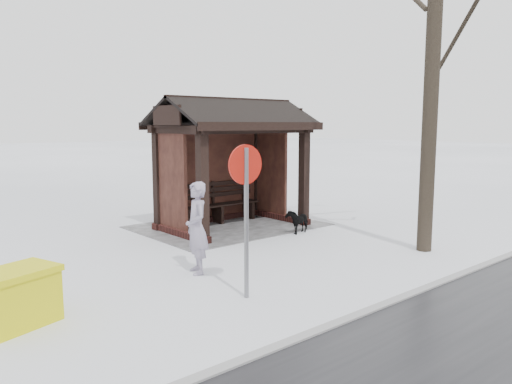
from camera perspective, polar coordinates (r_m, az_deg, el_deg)
ground at (r=12.10m, az=-2.61°, el=-4.05°), size 120.00×120.00×0.00m
kerb at (r=8.59m, az=20.95°, el=-9.44°), size 120.00×0.15×0.06m
trampled_patch at (r=12.25m, az=-3.19°, el=-3.86°), size 4.20×3.20×0.02m
bus_shelter at (r=11.97m, az=-3.15°, el=6.27°), size 3.60×2.40×3.09m
pedestrian at (r=8.34m, az=-6.79°, el=-4.10°), size 0.52×0.65×1.54m
dog at (r=11.46m, az=4.78°, el=-3.31°), size 0.72×0.46×0.56m
grit_bin at (r=6.92m, az=-25.70°, el=-10.79°), size 1.09×0.90×0.72m
road_sign at (r=6.98m, az=-1.21°, el=0.53°), size 0.56×0.10×2.20m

